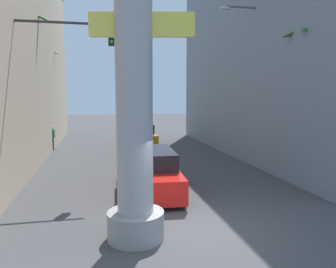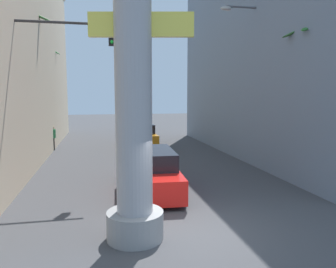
% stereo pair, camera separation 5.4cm
% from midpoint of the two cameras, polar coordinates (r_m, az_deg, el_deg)
% --- Properties ---
extents(ground_plane, '(85.57, 85.57, 0.00)m').
position_cam_midpoint_polar(ground_plane, '(18.34, -4.26, -4.43)').
color(ground_plane, '#424244').
extents(building_right, '(8.49, 19.30, 14.03)m').
position_cam_midpoint_polar(building_right, '(22.13, 21.18, 15.36)').
color(building_right, slate).
rests_on(building_right, ground).
extents(neon_sign_pole, '(2.77, 1.42, 10.05)m').
position_cam_midpoint_polar(neon_sign_pole, '(7.92, -5.86, 11.90)').
color(neon_sign_pole, '#9E9EA3').
rests_on(neon_sign_pole, ground).
extents(street_lamp, '(2.67, 0.28, 7.92)m').
position_cam_midpoint_polar(street_lamp, '(17.23, 16.00, 10.48)').
color(street_lamp, '#59595E').
rests_on(street_lamp, ground).
extents(traffic_light_mast, '(5.04, 0.32, 6.38)m').
position_cam_midpoint_polar(traffic_light_mast, '(13.42, -21.55, 10.08)').
color(traffic_light_mast, '#333333').
rests_on(traffic_light_mast, ground).
extents(car_lead, '(2.24, 4.92, 1.56)m').
position_cam_midpoint_polar(car_lead, '(12.31, -3.17, -6.53)').
color(car_lead, black).
rests_on(car_lead, ground).
extents(car_far, '(2.01, 4.77, 1.56)m').
position_cam_midpoint_polar(car_far, '(23.05, -4.80, -0.25)').
color(car_far, black).
rests_on(car_far, ground).
extents(palm_tree_near_right, '(2.33, 2.41, 6.36)m').
position_cam_midpoint_polar(palm_tree_near_right, '(14.36, 23.84, 7.50)').
color(palm_tree_near_right, brown).
rests_on(palm_tree_near_right, ground).
extents(palm_tree_mid_left, '(2.91, 2.78, 8.01)m').
position_cam_midpoint_polar(palm_tree_mid_left, '(19.10, -23.16, 10.18)').
color(palm_tree_mid_left, brown).
rests_on(palm_tree_mid_left, ground).
extents(palm_tree_far_left, '(3.04, 3.11, 7.26)m').
position_cam_midpoint_polar(palm_tree_far_left, '(25.43, -21.29, 8.23)').
color(palm_tree_far_left, brown).
rests_on(palm_tree_far_left, ground).
extents(pedestrian_far_left, '(0.41, 0.41, 1.58)m').
position_cam_midpoint_polar(pedestrian_far_left, '(22.43, -19.32, -0.34)').
color(pedestrian_far_left, black).
rests_on(pedestrian_far_left, ground).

